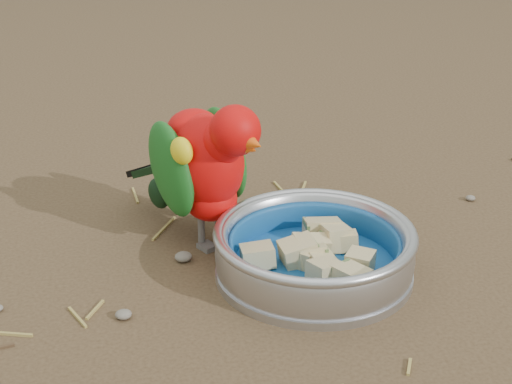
{
  "coord_description": "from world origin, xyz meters",
  "views": [
    {
      "loc": [
        -0.15,
        -0.74,
        0.47
      ],
      "look_at": [
        -0.01,
        0.12,
        0.08
      ],
      "focal_mm": 55.0,
      "sensor_mm": 36.0,
      "label": 1
    }
  ],
  "objects": [
    {
      "name": "food_bowl",
      "position": [
        0.05,
        0.05,
        0.01
      ],
      "size": [
        0.23,
        0.23,
        0.02
      ],
      "primitive_type": "cylinder",
      "color": "#B2B2BA",
      "rests_on": "ground"
    },
    {
      "name": "bowl_wall",
      "position": [
        0.05,
        0.05,
        0.04
      ],
      "size": [
        0.23,
        0.23,
        0.04
      ],
      "primitive_type": null,
      "color": "#B2B2BA",
      "rests_on": "food_bowl"
    },
    {
      "name": "ground_debris",
      "position": [
        0.02,
        0.09,
        0.0
      ],
      "size": [
        0.9,
        0.8,
        0.01
      ],
      "primitive_type": null,
      "color": "#A18B46",
      "rests_on": "ground"
    },
    {
      "name": "fruit_wedges",
      "position": [
        0.05,
        0.05,
        0.03
      ],
      "size": [
        0.14,
        0.14,
        0.03
      ],
      "primitive_type": null,
      "color": "tan",
      "rests_on": "food_bowl"
    },
    {
      "name": "ground",
      "position": [
        0.0,
        0.0,
        0.0
      ],
      "size": [
        60.0,
        60.0,
        0.0
      ],
      "primitive_type": "plane",
      "color": "#4F3B26"
    },
    {
      "name": "lory_parrot",
      "position": [
        -0.07,
        0.15,
        0.09
      ],
      "size": [
        0.22,
        0.26,
        0.19
      ],
      "primitive_type": null,
      "rotation": [
        0.0,
        0.0,
        -2.59
      ],
      "color": "red",
      "rests_on": "ground"
    }
  ]
}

